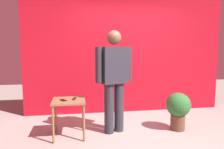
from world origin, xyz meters
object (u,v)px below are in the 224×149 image
at_px(standing_person, 114,76).
at_px(side_table, 69,106).
at_px(tv_remote, 74,98).
at_px(cell_phone, 63,100).
at_px(potted_plant, 178,108).

height_order(standing_person, side_table, standing_person).
bearing_deg(tv_remote, cell_phone, -149.00).
distance_m(cell_phone, potted_plant, 2.05).
xyz_separation_m(standing_person, side_table, (-0.78, -0.09, -0.47)).
distance_m(standing_person, side_table, 0.92).
xyz_separation_m(side_table, cell_phone, (-0.09, -0.02, 0.10)).
height_order(side_table, tv_remote, tv_remote).
xyz_separation_m(side_table, tv_remote, (0.09, 0.05, 0.11)).
relative_size(tv_remote, potted_plant, 0.25).
height_order(standing_person, potted_plant, standing_person).
bearing_deg(potted_plant, tv_remote, 178.49).
bearing_deg(potted_plant, cell_phone, -179.40).
bearing_deg(standing_person, tv_remote, -176.55).
distance_m(standing_person, cell_phone, 0.95).
height_order(standing_person, cell_phone, standing_person).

